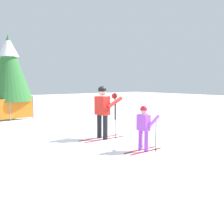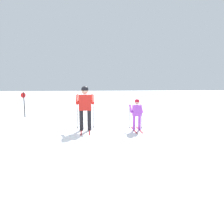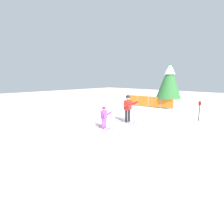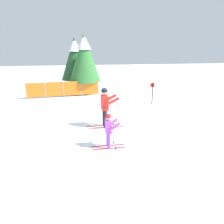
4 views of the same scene
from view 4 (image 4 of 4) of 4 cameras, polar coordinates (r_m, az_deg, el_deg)
ground_plane at (r=9.86m, az=-1.32°, el=-3.67°), size 60.00×60.00×0.00m
skier_adult at (r=9.45m, az=-1.77°, el=2.17°), size 1.68×0.76×1.76m
skier_child at (r=7.61m, az=-0.83°, el=-4.18°), size 1.19×0.58×1.26m
safety_fence at (r=15.51m, az=-12.59°, el=5.94°), size 4.93×0.58×1.16m
conifer_far at (r=17.58m, az=-9.66°, el=13.74°), size 2.18×2.18×4.05m
conifer_near at (r=16.25m, az=-7.22°, el=14.05°), size 2.30×2.30×4.27m
trail_marker at (r=13.48m, az=10.52°, el=5.50°), size 0.23×0.19×1.34m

